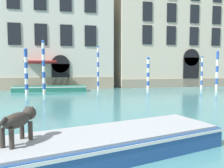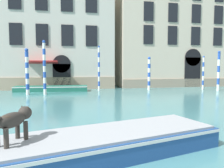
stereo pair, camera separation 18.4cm
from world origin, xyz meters
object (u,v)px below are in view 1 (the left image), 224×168
(mooring_pole_0, at_px, (26,71))
(mooring_pole_5, at_px, (202,73))
(mooring_pole_2, at_px, (217,71))
(mooring_pole_3, at_px, (44,67))
(mooring_pole_4, at_px, (98,68))
(boat_moored_near_palazzo, at_px, (51,88))
(mooring_pole_1, at_px, (148,73))
(boat_foreground, at_px, (95,145))
(dog_on_deck, at_px, (19,120))

(mooring_pole_0, bearing_deg, mooring_pole_5, 3.68)
(mooring_pole_2, relative_size, mooring_pole_3, 0.86)
(mooring_pole_2, bearing_deg, mooring_pole_4, 169.95)
(boat_moored_near_palazzo, distance_m, mooring_pole_1, 9.88)
(mooring_pole_3, distance_m, mooring_pole_4, 5.30)
(boat_foreground, distance_m, mooring_pole_5, 19.84)
(boat_foreground, xyz_separation_m, dog_on_deck, (-1.79, -0.29, 0.81))
(mooring_pole_0, bearing_deg, mooring_pole_2, -0.64)
(boat_foreground, height_order, boat_moored_near_palazzo, boat_foreground)
(mooring_pole_0, height_order, mooring_pole_5, mooring_pole_0)
(mooring_pole_1, xyz_separation_m, mooring_pole_3, (-10.08, -2.07, 0.60))
(boat_foreground, relative_size, mooring_pole_5, 2.16)
(dog_on_deck, bearing_deg, boat_foreground, -52.45)
(dog_on_deck, xyz_separation_m, mooring_pole_3, (-0.85, 13.89, 1.18))
(dog_on_deck, distance_m, mooring_pole_0, 14.27)
(boat_foreground, relative_size, boat_moored_near_palazzo, 1.08)
(dog_on_deck, height_order, mooring_pole_0, mooring_pole_0)
(mooring_pole_1, relative_size, mooring_pole_2, 0.86)
(mooring_pole_2, bearing_deg, mooring_pole_1, 161.91)
(mooring_pole_1, bearing_deg, mooring_pole_4, -179.56)
(boat_foreground, relative_size, dog_on_deck, 6.93)
(mooring_pole_1, relative_size, mooring_pole_4, 0.77)
(mooring_pole_5, bearing_deg, mooring_pole_2, -58.24)
(mooring_pole_1, distance_m, mooring_pole_5, 5.67)
(mooring_pole_1, distance_m, mooring_pole_2, 6.76)
(mooring_pole_1, relative_size, mooring_pole_5, 0.97)
(dog_on_deck, height_order, mooring_pole_1, mooring_pole_1)
(mooring_pole_3, bearing_deg, mooring_pole_2, -0.09)
(boat_foreground, height_order, mooring_pole_4, mooring_pole_4)
(mooring_pole_2, xyz_separation_m, mooring_pole_4, (-11.60, 2.06, 0.24))
(mooring_pole_0, bearing_deg, mooring_pole_3, -6.92)
(mooring_pole_3, bearing_deg, dog_on_deck, -86.48)
(dog_on_deck, distance_m, mooring_pole_4, 16.46)
(dog_on_deck, bearing_deg, mooring_pole_0, 37.64)
(boat_foreground, relative_size, mooring_pole_1, 2.23)
(dog_on_deck, distance_m, boat_moored_near_palazzo, 16.62)
(boat_moored_near_palazzo, bearing_deg, dog_on_deck, -84.89)
(mooring_pole_4, bearing_deg, mooring_pole_1, 0.44)
(mooring_pole_0, height_order, mooring_pole_2, mooring_pole_2)
(mooring_pole_0, bearing_deg, boat_foreground, -73.55)
(mooring_pole_4, bearing_deg, mooring_pole_2, -10.05)
(boat_moored_near_palazzo, height_order, mooring_pole_5, mooring_pole_5)
(boat_foreground, bearing_deg, mooring_pole_0, 91.86)
(dog_on_deck, distance_m, mooring_pole_2, 20.92)
(dog_on_deck, xyz_separation_m, mooring_pole_4, (4.04, 15.92, 1.08))
(mooring_pole_5, bearing_deg, dog_on_deck, -134.38)
(mooring_pole_4, bearing_deg, boat_foreground, -98.19)
(dog_on_deck, xyz_separation_m, mooring_pole_2, (15.64, 13.86, 0.85))
(mooring_pole_3, relative_size, mooring_pole_5, 1.31)
(boat_moored_near_palazzo, bearing_deg, boat_foreground, -78.63)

